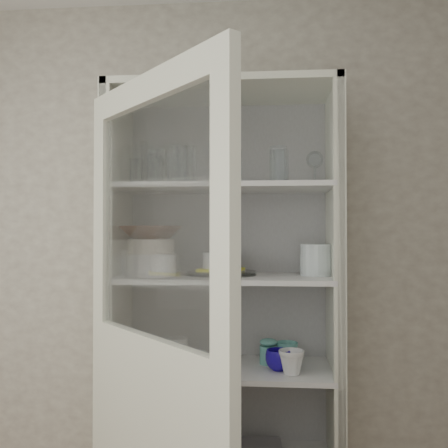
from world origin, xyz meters
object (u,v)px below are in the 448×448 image
Objects in this scene: goblet_0 at (156,169)px; cream_bowl at (151,246)px; goblet_3 at (315,167)px; plate_stack_front at (151,265)px; white_canister at (177,351)px; grey_bowl_stack at (316,260)px; goblet_2 at (226,171)px; glass_platter at (221,273)px; mug_blue at (278,360)px; yellow_trivet at (221,270)px; pantry_cabinet at (225,344)px; goblet_1 at (226,169)px; mug_white at (292,362)px; cupboard_door at (152,404)px; teal_jar at (269,353)px; terracotta_bowl at (151,232)px; white_ramekin at (221,260)px; mug_teal at (287,353)px; cream_dish at (207,447)px; measuring_cups at (151,364)px; plate_stack_back at (140,261)px.

goblet_0 is 0.86× the size of cream_bowl.
goblet_3 is 0.86m from plate_stack_front.
grey_bowl_stack is at bearing 1.90° from white_canister.
glass_platter is at bearing -105.10° from goblet_2.
mug_blue is at bearing -12.94° from goblet_0.
goblet_2 is at bearing 74.90° from yellow_trivet.
glass_platter is (-0.01, -0.05, 0.33)m from pantry_cabinet.
goblet_1 reaches higher than mug_white.
yellow_trivet is (-0.02, -0.06, -0.45)m from goblet_2.
cream_bowl is at bearing 151.20° from cupboard_door.
goblet_1 is 0.87m from teal_jar.
mug_blue is at bearing -155.53° from grey_bowl_stack.
cupboard_door is 0.78m from terracotta_bowl.
goblet_2 reaches higher than mug_blue.
white_ramekin is (0.00, 0.00, 0.04)m from yellow_trivet.
goblet_1 is at bearing 121.37° from cupboard_door.
goblet_3 is 0.85m from mug_teal.
mug_teal reaches higher than cream_dish.
mug_teal is (0.29, 0.05, -0.36)m from glass_platter.
white_ramekin is at bearing 0.00° from glass_platter.
white_ramekin is 1.54× the size of mug_white.
measuring_cups is (-0.60, 0.03, -0.03)m from mug_white.
glass_platter is 3.24× the size of teal_jar.
yellow_trivet reaches higher than teal_jar.
cupboard_door is 0.67m from cream_dish.
white_ramekin is (0.30, 0.07, -0.06)m from cream_bowl.
plate_stack_front is at bearing -58.62° from plate_stack_back.
pantry_cabinet is 11.47× the size of goblet_1.
yellow_trivet is 0.50m from mug_white.
cream_dish is at bearing -118.74° from goblet_1.
cupboard_door is at bearing -161.12° from mug_white.
teal_jar is at bearing 5.78° from white_canister.
cream_bowl is at bearing -163.96° from mug_blue.
white_canister is 0.44m from cream_dish.
plate_stack_front is 1.53× the size of grey_bowl_stack.
terracotta_bowl reaches higher than plate_stack_back.
terracotta_bowl is at bearing -167.28° from white_ramekin.
white_ramekin reaches higher than glass_platter.
cream_dish is at bearing -153.50° from mug_teal.
white_ramekin is at bearing -105.10° from goblet_2.
goblet_1 reaches higher than goblet_3.
goblet_1 is 0.49m from glass_platter.
mug_white is at bearing -31.65° from pantry_cabinet.
white_canister is (-0.51, 0.11, 0.01)m from mug_white.
goblet_1 is at bearing 82.99° from yellow_trivet.
goblet_2 is at bearing 172.54° from grey_bowl_stack.
grey_bowl_stack is 0.96m from cream_dish.
white_canister is (-0.20, -0.02, -0.36)m from yellow_trivet.
goblet_3 is at bearing 3.27° from pantry_cabinet.
plate_stack_front is 0.73m from mug_white.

